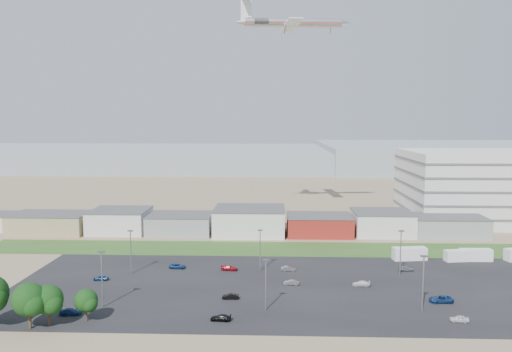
{
  "coord_description": "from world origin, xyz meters",
  "views": [
    {
      "loc": [
        1.79,
        -84.85,
        35.77
      ],
      "look_at": [
        -2.14,
        22.0,
        23.89
      ],
      "focal_mm": 35.0,
      "sensor_mm": 36.0,
      "label": 1
    }
  ],
  "objects_px": {
    "box_trailer_a": "(410,254)",
    "parked_car_9": "(177,266)",
    "airliner": "(293,23)",
    "parked_car_7": "(291,282)",
    "parked_car_4": "(231,296)",
    "parked_car_2": "(459,319)",
    "parked_car_5": "(101,278)",
    "parked_car_8": "(406,269)",
    "parked_car_6": "(229,268)",
    "parked_car_0": "(441,299)",
    "parked_car_11": "(288,269)",
    "parked_car_3": "(221,318)",
    "parked_car_12": "(361,283)",
    "parked_car_10": "(71,312)"
  },
  "relations": [
    {
      "from": "box_trailer_a",
      "to": "parked_car_9",
      "type": "height_order",
      "value": "box_trailer_a"
    },
    {
      "from": "airliner",
      "to": "parked_car_7",
      "type": "xyz_separation_m",
      "value": [
        -2.64,
        -74.32,
        -69.46
      ]
    },
    {
      "from": "parked_car_9",
      "to": "parked_car_4",
      "type": "bearing_deg",
      "value": -137.53
    },
    {
      "from": "parked_car_2",
      "to": "parked_car_7",
      "type": "distance_m",
      "value": 34.96
    },
    {
      "from": "box_trailer_a",
      "to": "parked_car_7",
      "type": "xyz_separation_m",
      "value": [
        -31.17,
        -21.0,
        -1.07
      ]
    },
    {
      "from": "parked_car_5",
      "to": "parked_car_8",
      "type": "xyz_separation_m",
      "value": [
        70.5,
        9.49,
        0.03
      ]
    },
    {
      "from": "parked_car_6",
      "to": "parked_car_7",
      "type": "height_order",
      "value": "parked_car_6"
    },
    {
      "from": "parked_car_6",
      "to": "parked_car_9",
      "type": "distance_m",
      "value": 12.87
    },
    {
      "from": "parked_car_0",
      "to": "parked_car_2",
      "type": "xyz_separation_m",
      "value": [
        0.09,
        -9.54,
        -0.09
      ]
    },
    {
      "from": "parked_car_7",
      "to": "parked_car_11",
      "type": "bearing_deg",
      "value": -172.07
    },
    {
      "from": "box_trailer_a",
      "to": "parked_car_5",
      "type": "height_order",
      "value": "box_trailer_a"
    },
    {
      "from": "parked_car_4",
      "to": "parked_car_5",
      "type": "distance_m",
      "value": 32.09
    },
    {
      "from": "parked_car_3",
      "to": "parked_car_6",
      "type": "height_order",
      "value": "parked_car_6"
    },
    {
      "from": "parked_car_4",
      "to": "parked_car_3",
      "type": "bearing_deg",
      "value": -6.18
    },
    {
      "from": "parked_car_0",
      "to": "parked_car_6",
      "type": "xyz_separation_m",
      "value": [
        -43.75,
        19.58,
        -0.07
      ]
    },
    {
      "from": "airliner",
      "to": "parked_car_0",
      "type": "bearing_deg",
      "value": -77.86
    },
    {
      "from": "parked_car_12",
      "to": "parked_car_8",
      "type": "bearing_deg",
      "value": 136.06
    },
    {
      "from": "parked_car_4",
      "to": "parked_car_8",
      "type": "relative_size",
      "value": 0.99
    },
    {
      "from": "box_trailer_a",
      "to": "parked_car_5",
      "type": "distance_m",
      "value": 76.49
    },
    {
      "from": "parked_car_4",
      "to": "parked_car_10",
      "type": "relative_size",
      "value": 0.84
    },
    {
      "from": "parked_car_7",
      "to": "parked_car_0",
      "type": "bearing_deg",
      "value": 77.66
    },
    {
      "from": "parked_car_0",
      "to": "parked_car_3",
      "type": "relative_size",
      "value": 1.24
    },
    {
      "from": "parked_car_8",
      "to": "parked_car_2",
      "type": "bearing_deg",
      "value": 176.25
    },
    {
      "from": "box_trailer_a",
      "to": "parked_car_7",
      "type": "relative_size",
      "value": 2.62
    },
    {
      "from": "parked_car_10",
      "to": "parked_car_12",
      "type": "bearing_deg",
      "value": -77.84
    },
    {
      "from": "parked_car_3",
      "to": "parked_car_6",
      "type": "distance_m",
      "value": 30.27
    },
    {
      "from": "parked_car_5",
      "to": "parked_car_7",
      "type": "relative_size",
      "value": 0.99
    },
    {
      "from": "parked_car_11",
      "to": "parked_car_4",
      "type": "bearing_deg",
      "value": 145.06
    },
    {
      "from": "parked_car_2",
      "to": "parked_car_10",
      "type": "xyz_separation_m",
      "value": [
        -70.75,
        0.58,
        0.03
      ]
    },
    {
      "from": "parked_car_3",
      "to": "parked_car_9",
      "type": "bearing_deg",
      "value": -150.68
    },
    {
      "from": "parked_car_4",
      "to": "parked_car_10",
      "type": "xyz_separation_m",
      "value": [
        -28.87,
        -9.29,
        0.03
      ]
    },
    {
      "from": "parked_car_2",
      "to": "parked_car_9",
      "type": "bearing_deg",
      "value": -111.76
    },
    {
      "from": "parked_car_0",
      "to": "parked_car_6",
      "type": "height_order",
      "value": "parked_car_0"
    },
    {
      "from": "airliner",
      "to": "parked_car_11",
      "type": "bearing_deg",
      "value": -98.17
    },
    {
      "from": "box_trailer_a",
      "to": "parked_car_0",
      "type": "height_order",
      "value": "box_trailer_a"
    },
    {
      "from": "box_trailer_a",
      "to": "airliner",
      "type": "distance_m",
      "value": 91.29
    },
    {
      "from": "parked_car_6",
      "to": "parked_car_8",
      "type": "xyz_separation_m",
      "value": [
        42.22,
        0.98,
        0.01
      ]
    },
    {
      "from": "parked_car_7",
      "to": "parked_car_10",
      "type": "relative_size",
      "value": 0.81
    },
    {
      "from": "box_trailer_a",
      "to": "parked_car_6",
      "type": "bearing_deg",
      "value": -173.99
    },
    {
      "from": "parked_car_3",
      "to": "parked_car_12",
      "type": "bearing_deg",
      "value": 130.46
    },
    {
      "from": "parked_car_2",
      "to": "parked_car_8",
      "type": "height_order",
      "value": "parked_car_8"
    },
    {
      "from": "parked_car_5",
      "to": "parked_car_7",
      "type": "bearing_deg",
      "value": 85.48
    },
    {
      "from": "parked_car_7",
      "to": "parked_car_6",
      "type": "bearing_deg",
      "value": -119.08
    },
    {
      "from": "parked_car_2",
      "to": "parked_car_10",
      "type": "distance_m",
      "value": 70.76
    },
    {
      "from": "box_trailer_a",
      "to": "parked_car_2",
      "type": "relative_size",
      "value": 2.62
    },
    {
      "from": "box_trailer_a",
      "to": "parked_car_9",
      "type": "xyz_separation_m",
      "value": [
        -58.52,
        -9.7,
        -1.06
      ]
    },
    {
      "from": "parked_car_2",
      "to": "parked_car_8",
      "type": "relative_size",
      "value": 0.95
    },
    {
      "from": "parked_car_3",
      "to": "parked_car_6",
      "type": "bearing_deg",
      "value": -172.43
    },
    {
      "from": "parked_car_2",
      "to": "parked_car_7",
      "type": "bearing_deg",
      "value": -116.6
    },
    {
      "from": "parked_car_6",
      "to": "parked_car_12",
      "type": "height_order",
      "value": "parked_car_6"
    }
  ]
}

